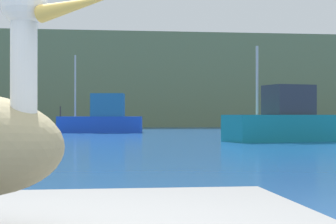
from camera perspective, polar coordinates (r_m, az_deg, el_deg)
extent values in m
cube|color=#6B7A51|center=(64.71, -7.43, 2.85)|extent=(140.00, 11.47, 9.52)
cylinder|color=white|center=(2.08, -13.53, 3.56)|extent=(0.09, 0.09, 0.38)
sphere|color=white|center=(2.11, -13.52, 10.03)|extent=(0.16, 0.16, 0.16)
cone|color=gold|center=(1.94, -8.59, 10.03)|extent=(0.28, 0.25, 0.09)
cube|color=teal|center=(28.22, 11.91, -1.50)|extent=(6.79, 3.55, 1.21)
cube|color=#2D333D|center=(28.06, 11.37, 1.13)|extent=(2.27, 2.05, 1.36)
cylinder|color=#B2B2B2|center=(27.26, 8.46, 2.99)|extent=(0.12, 0.12, 3.09)
cube|color=blue|center=(41.47, -6.48, -1.19)|extent=(5.91, 2.62, 1.11)
cube|color=#1E6099|center=(41.40, -5.74, 0.67)|extent=(2.42, 1.82, 1.57)
cylinder|color=#B2B2B2|center=(41.78, -8.80, 2.48)|extent=(0.12, 0.12, 4.22)
cylinder|color=#3F382D|center=(41.92, -10.18, 0.06)|extent=(0.10, 0.10, 0.70)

